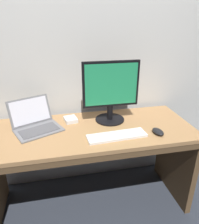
{
  "coord_description": "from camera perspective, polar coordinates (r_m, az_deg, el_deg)",
  "views": [
    {
      "loc": [
        -0.24,
        -1.51,
        1.59
      ],
      "look_at": [
        0.08,
        0.0,
        0.92
      ],
      "focal_mm": 34.65,
      "sensor_mm": 36.0,
      "label": 1
    }
  ],
  "objects": [
    {
      "name": "back_wall",
      "position": [
        1.94,
        -5.35,
        26.69
      ],
      "size": [
        4.73,
        0.04,
        3.39
      ],
      "primitive_type": "cube",
      "color": "silver",
      "rests_on": "ground"
    },
    {
      "name": "external_monitor",
      "position": [
        1.77,
        2.98,
        5.68
      ],
      "size": [
        0.46,
        0.25,
        0.51
      ],
      "color": "black",
      "rests_on": "desk"
    },
    {
      "name": "wired_keyboard",
      "position": [
        1.62,
        4.61,
        -6.25
      ],
      "size": [
        0.45,
        0.16,
        0.02
      ],
      "color": "white",
      "rests_on": "desk"
    },
    {
      "name": "computer_mouse",
      "position": [
        1.72,
        15.19,
        -5.01
      ],
      "size": [
        0.08,
        0.13,
        0.03
      ],
      "primitive_type": "ellipsoid",
      "rotation": [
        0.0,
        0.0,
        0.1
      ],
      "color": "black",
      "rests_on": "desk"
    },
    {
      "name": "laptop_space_gray",
      "position": [
        1.8,
        -16.71,
        -2.37
      ],
      "size": [
        0.44,
        0.43,
        0.22
      ],
      "color": "slate",
      "rests_on": "desk"
    },
    {
      "name": "desk",
      "position": [
        1.85,
        -2.37,
        -10.87
      ],
      "size": [
        1.67,
        0.67,
        0.78
      ],
      "color": "#A87A4C",
      "rests_on": "ground"
    },
    {
      "name": "external_drive_box",
      "position": [
        1.87,
        -7.63,
        -1.96
      ],
      "size": [
        0.12,
        0.13,
        0.03
      ],
      "primitive_type": "cube",
      "rotation": [
        0.0,
        0.0,
        0.19
      ],
      "color": "silver",
      "rests_on": "desk"
    },
    {
      "name": "ground_plane",
      "position": [
        2.21,
        -2.15,
        -22.49
      ],
      "size": [
        14.0,
        14.0,
        0.0
      ],
      "primitive_type": "plane",
      "color": "#2D333D"
    }
  ]
}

